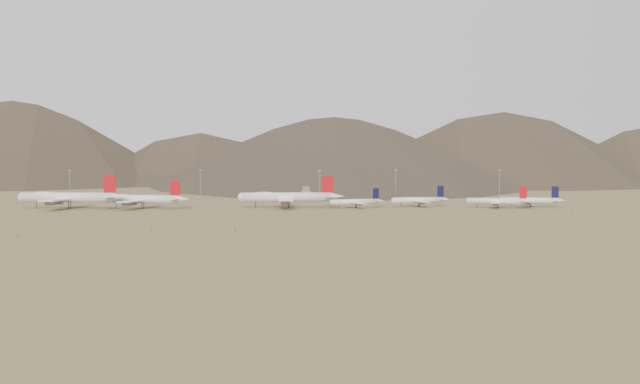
{
  "coord_description": "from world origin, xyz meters",
  "views": [
    {
      "loc": [
        19.32,
        -470.58,
        33.63
      ],
      "look_at": [
        38.22,
        30.0,
        11.26
      ],
      "focal_mm": 40.0,
      "sensor_mm": 36.0,
      "label": 1
    }
  ],
  "objects_px": {
    "narrowbody_b": "(420,200)",
    "narrowbody_a": "(357,202)",
    "control_tower": "(306,194)",
    "widebody_east": "(287,197)",
    "widebody_west": "(68,197)",
    "widebody_centre": "(142,199)"
  },
  "relations": [
    {
      "from": "narrowbody_b",
      "to": "narrowbody_a",
      "type": "bearing_deg",
      "value": -177.76
    },
    {
      "from": "widebody_east",
      "to": "narrowbody_b",
      "type": "relative_size",
      "value": 1.69
    },
    {
      "from": "widebody_east",
      "to": "narrowbody_a",
      "type": "bearing_deg",
      "value": -6.65
    },
    {
      "from": "widebody_centre",
      "to": "control_tower",
      "type": "bearing_deg",
      "value": 53.54
    },
    {
      "from": "widebody_centre",
      "to": "control_tower",
      "type": "relative_size",
      "value": 5.4
    },
    {
      "from": "widebody_west",
      "to": "control_tower",
      "type": "xyz_separation_m",
      "value": [
        166.39,
        92.29,
        -2.73
      ]
    },
    {
      "from": "widebody_east",
      "to": "control_tower",
      "type": "xyz_separation_m",
      "value": [
        14.82,
        88.4,
        -2.41
      ]
    },
    {
      "from": "widebody_west",
      "to": "widebody_east",
      "type": "distance_m",
      "value": 151.62
    },
    {
      "from": "widebody_east",
      "to": "narrowbody_b",
      "type": "xyz_separation_m",
      "value": [
        95.69,
        8.61,
        -2.86
      ]
    },
    {
      "from": "widebody_east",
      "to": "narrowbody_b",
      "type": "bearing_deg",
      "value": 3.68
    },
    {
      "from": "narrowbody_a",
      "to": "control_tower",
      "type": "bearing_deg",
      "value": 91.13
    },
    {
      "from": "narrowbody_a",
      "to": "narrowbody_b",
      "type": "relative_size",
      "value": 0.9
    },
    {
      "from": "widebody_centre",
      "to": "narrowbody_a",
      "type": "bearing_deg",
      "value": 14.86
    },
    {
      "from": "narrowbody_a",
      "to": "widebody_east",
      "type": "bearing_deg",
      "value": 155.91
    },
    {
      "from": "widebody_centre",
      "to": "narrowbody_b",
      "type": "relative_size",
      "value": 1.45
    },
    {
      "from": "widebody_centre",
      "to": "narrowbody_b",
      "type": "distance_m",
      "value": 197.27
    },
    {
      "from": "control_tower",
      "to": "widebody_centre",
      "type": "bearing_deg",
      "value": -141.36
    },
    {
      "from": "widebody_east",
      "to": "narrowbody_a",
      "type": "xyz_separation_m",
      "value": [
        48.67,
        -4.42,
        -3.24
      ]
    },
    {
      "from": "narrowbody_b",
      "to": "widebody_centre",
      "type": "bearing_deg",
      "value": 170.51
    },
    {
      "from": "widebody_centre",
      "to": "narrowbody_b",
      "type": "bearing_deg",
      "value": 18.65
    },
    {
      "from": "widebody_west",
      "to": "widebody_centre",
      "type": "relative_size",
      "value": 1.21
    },
    {
      "from": "control_tower",
      "to": "widebody_east",
      "type": "bearing_deg",
      "value": -99.51
    }
  ]
}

